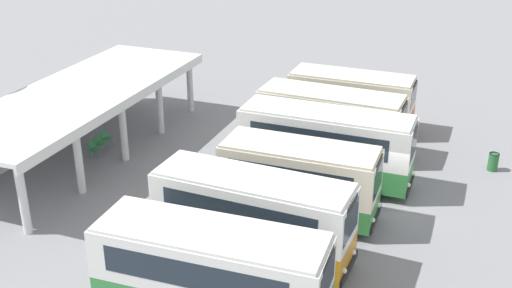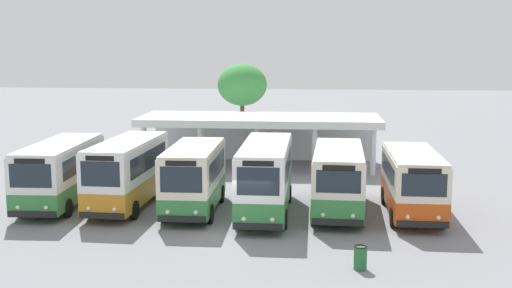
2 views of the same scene
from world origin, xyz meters
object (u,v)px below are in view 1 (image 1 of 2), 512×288
Objects in this scene: city_bus_far_end_green at (351,98)px; city_bus_nearest_orange at (212,269)px; city_bus_second_in_row at (253,215)px; city_bus_fourth_amber at (326,144)px; waiting_chair_second_from_end at (99,142)px; city_bus_middle_cream at (299,178)px; waiting_chair_end_by_column at (93,148)px; litter_bin_apron at (493,162)px; waiting_chair_middle_seat at (106,137)px; city_bus_fifth_blue at (330,118)px.

city_bus_nearest_orange is at bearing 178.57° from city_bus_far_end_green.
city_bus_second_in_row is (3.51, -0.04, 0.08)m from city_bus_nearest_orange.
waiting_chair_second_from_end is at bearing 94.59° from city_bus_fourth_amber.
city_bus_second_in_row reaches higher than city_bus_middle_cream.
city_bus_far_end_green is 14.15m from waiting_chair_end_by_column.
city_bus_nearest_orange is at bearing -131.63° from waiting_chair_second_from_end.
city_bus_nearest_orange is 17.57m from city_bus_far_end_green.
city_bus_nearest_orange is 8.54× the size of litter_bin_apron.
waiting_chair_middle_seat is at bearing 1.54° from waiting_chair_second_from_end.
city_bus_fifth_blue is (7.03, 0.54, -0.05)m from city_bus_middle_cream.
city_bus_far_end_green is at bearing -1.62° from city_bus_second_in_row.
waiting_chair_end_by_column is (-8.65, 11.14, -1.19)m from city_bus_far_end_green.
city_bus_fourth_amber reaches higher than waiting_chair_middle_seat.
city_bus_fifth_blue is 8.72× the size of waiting_chair_second_from_end.
city_bus_fourth_amber reaches higher than city_bus_fifth_blue.
waiting_chair_end_by_column is 0.69m from waiting_chair_second_from_end.
city_bus_second_in_row is at bearing -0.66° from city_bus_nearest_orange.
waiting_chair_second_from_end is 0.96× the size of litter_bin_apron.
waiting_chair_end_by_column is at bearing 80.59° from city_bus_middle_cream.
city_bus_middle_cream is 0.87× the size of city_bus_fifth_blue.
city_bus_nearest_orange is 8.94× the size of waiting_chair_end_by_column.
city_bus_middle_cream reaches higher than waiting_chair_end_by_column.
city_bus_middle_cream is 12.06m from waiting_chair_middle_seat.
city_bus_fifth_blue is at bearing 93.71° from litter_bin_apron.
city_bus_middle_cream reaches higher than litter_bin_apron.
city_bus_second_in_row is 10.54m from city_bus_fifth_blue.
city_bus_fourth_amber is at bearing -168.90° from city_bus_fifth_blue.
waiting_chair_middle_seat is at bearing 122.89° from city_bus_far_end_green.
city_bus_nearest_orange is 14.51m from waiting_chair_second_from_end.
city_bus_middle_cream is at bearing 177.59° from city_bus_fourth_amber.
city_bus_far_end_green is 13.83m from waiting_chair_second_from_end.
city_bus_fourth_amber is 8.48m from litter_bin_apron.
city_bus_middle_cream is 7.61× the size of waiting_chair_end_by_column.
litter_bin_apron is (11.06, -8.14, -1.41)m from city_bus_second_in_row.
litter_bin_apron is at bearing -61.13° from city_bus_fourth_amber.
litter_bin_apron is (14.57, -8.18, -1.32)m from city_bus_nearest_orange.
city_bus_fifth_blue is at bearing -0.76° from city_bus_second_in_row.
city_bus_nearest_orange is 13.99m from waiting_chair_end_by_column.
litter_bin_apron reaches higher than waiting_chair_end_by_column.
city_bus_fourth_amber is (7.03, -0.83, 0.04)m from city_bus_second_in_row.
city_bus_fourth_amber is at bearing -82.03° from waiting_chair_end_by_column.
city_bus_far_end_green is at bearing -54.69° from waiting_chair_second_from_end.
waiting_chair_middle_seat is at bearing 102.71° from litter_bin_apron.
city_bus_fifth_blue reaches higher than city_bus_far_end_green.
waiting_chair_middle_seat is (-3.77, 11.00, -1.23)m from city_bus_fifth_blue.
waiting_chair_end_by_column is (5.41, 10.74, -1.34)m from city_bus_second_in_row.
waiting_chair_end_by_column is at bearing 127.82° from city_bus_far_end_green.
waiting_chair_end_by_column is at bearing 106.66° from litter_bin_apron.
city_bus_second_in_row is 8.75× the size of waiting_chair_middle_seat.
city_bus_second_in_row is at bearing 179.24° from city_bus_fifth_blue.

